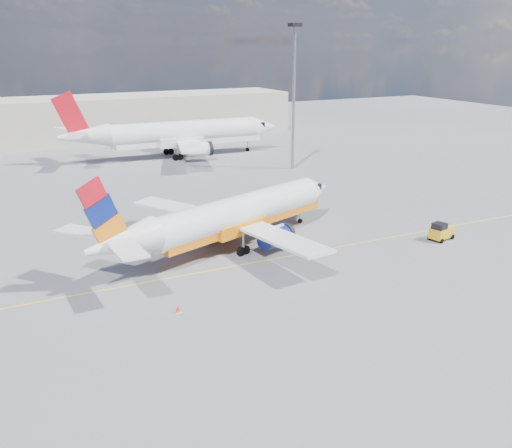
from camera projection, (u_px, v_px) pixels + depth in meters
name	position (u px, v px, depth m)	size (l,w,h in m)	color
ground	(270.00, 275.00, 46.24)	(240.00, 240.00, 0.00)	slate
taxi_line	(254.00, 263.00, 48.80)	(70.00, 0.15, 0.01)	yellow
terminal_main	(114.00, 117.00, 111.09)	(70.00, 14.00, 8.00)	beige
main_jet	(233.00, 216.00, 51.63)	(29.50, 22.33, 9.00)	white
second_jet	(178.00, 134.00, 92.30)	(36.88, 29.16, 11.18)	white
gse_tug	(441.00, 232.00, 54.19)	(2.69, 2.04, 1.74)	black
traffic_cone	(178.00, 309.00, 39.77)	(0.41, 0.41, 0.58)	white
floodlight_mast	(294.00, 84.00, 80.88)	(1.50, 1.50, 20.48)	#919299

